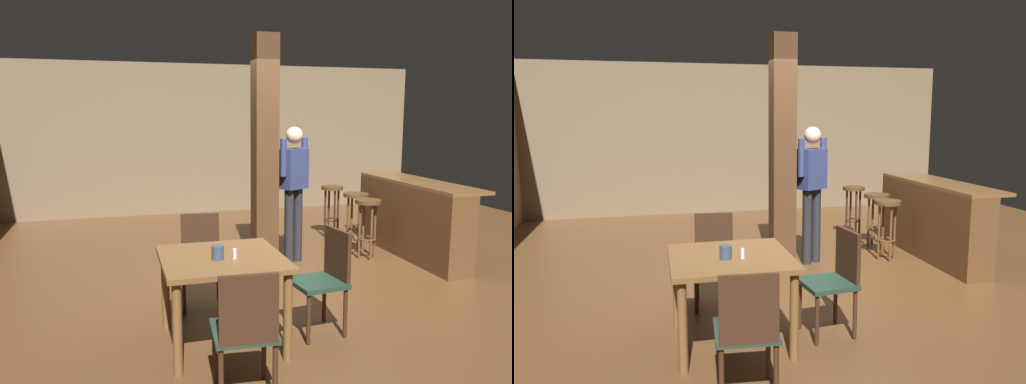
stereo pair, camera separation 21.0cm
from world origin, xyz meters
The scene contains 14 objects.
ground_plane centered at (0.00, 0.00, 0.00)m, with size 10.80×10.80×0.00m, color brown.
wall_back centered at (0.00, 4.50, 1.40)m, with size 8.00×0.10×2.80m, color #756047.
pillar centered at (-0.16, 0.82, 1.40)m, with size 0.28×0.28×2.80m, color #4C301C.
dining_table centered at (-1.11, -1.12, 0.62)m, with size 0.98×0.98×0.74m.
chair_east centered at (-0.21, -1.14, 0.51)m, with size 0.47×0.47×0.89m.
chair_north centered at (-1.14, -0.25, 0.51)m, with size 0.47×0.47×0.89m.
chair_south centered at (-1.14, -1.99, 0.51)m, with size 0.45×0.45×0.89m.
napkin_cup centered at (-1.16, -1.20, 0.79)m, with size 0.10×0.10×0.11m, color #33475B.
salt_shaker centered at (-1.03, -1.23, 0.78)m, with size 0.03×0.03×0.08m, color silver.
standing_person centered at (0.24, 0.88, 1.00)m, with size 0.45×0.33×1.72m.
bar_counter centered at (1.85, 0.75, 0.51)m, with size 0.56×2.14×1.00m.
bar_stool_near centered at (1.23, 0.78, 0.58)m, with size 0.34×0.34×0.78m.
bar_stool_mid centered at (1.37, 1.39, 0.57)m, with size 0.35×0.35×0.76m.
bar_stool_far centered at (1.27, 1.98, 0.58)m, with size 0.33×0.33×0.79m.
Camera 2 is at (-1.70, -4.99, 1.87)m, focal length 35.00 mm.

